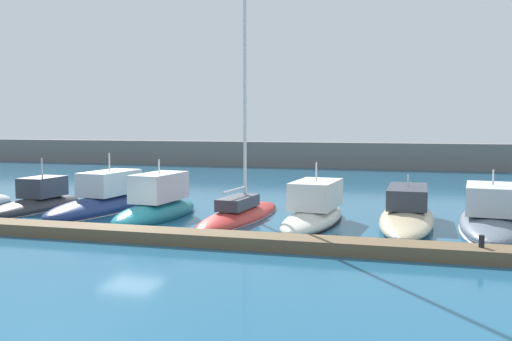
# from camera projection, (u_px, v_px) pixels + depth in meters

# --- Properties ---
(ground_plane) EXTENTS (120.00, 120.00, 0.00)m
(ground_plane) POSITION_uv_depth(u_px,v_px,m) (131.00, 231.00, 25.82)
(ground_plane) COLOR #1E567A
(dock_pier) EXTENTS (37.08, 1.44, 0.50)m
(dock_pier) POSITION_uv_depth(u_px,v_px,m) (112.00, 233.00, 24.20)
(dock_pier) COLOR brown
(dock_pier) RESTS_ON ground_plane
(breakwater_seawall) EXTENTS (108.00, 2.04, 2.72)m
(breakwater_seawall) POSITION_uv_depth(u_px,v_px,m) (298.00, 154.00, 62.39)
(breakwater_seawall) COLOR slate
(breakwater_seawall) RESTS_ON ground_plane
(motorboat_charcoal_third) EXTENTS (2.67, 7.61, 3.19)m
(motorboat_charcoal_third) POSITION_uv_depth(u_px,v_px,m) (36.00, 202.00, 32.12)
(motorboat_charcoal_third) COLOR #2D2D33
(motorboat_charcoal_third) RESTS_ON ground_plane
(motorboat_navy_fourth) EXTENTS (3.60, 9.53, 3.49)m
(motorboat_navy_fourth) POSITION_uv_depth(u_px,v_px,m) (105.00, 200.00, 31.74)
(motorboat_navy_fourth) COLOR navy
(motorboat_navy_fourth) RESTS_ON ground_plane
(motorboat_teal_fifth) EXTENTS (3.01, 7.46, 3.43)m
(motorboat_teal_fifth) POSITION_uv_depth(u_px,v_px,m) (157.00, 206.00, 29.45)
(motorboat_teal_fifth) COLOR #19707F
(motorboat_teal_fifth) RESTS_ON ground_plane
(sailboat_red_sixth) EXTENTS (3.12, 9.49, 17.90)m
(sailboat_red_sixth) POSITION_uv_depth(u_px,v_px,m) (240.00, 212.00, 29.05)
(sailboat_red_sixth) COLOR #B72D28
(sailboat_red_sixth) RESTS_ON ground_plane
(motorboat_ivory_seventh) EXTENTS (2.95, 8.02, 3.22)m
(motorboat_ivory_seventh) POSITION_uv_depth(u_px,v_px,m) (314.00, 211.00, 27.77)
(motorboat_ivory_seventh) COLOR silver
(motorboat_ivory_seventh) RESTS_ON ground_plane
(motorboat_sand_eighth) EXTENTS (2.65, 10.24, 2.55)m
(motorboat_sand_eighth) POSITION_uv_depth(u_px,v_px,m) (407.00, 213.00, 27.69)
(motorboat_sand_eighth) COLOR beige
(motorboat_sand_eighth) RESTS_ON ground_plane
(motorboat_slate_ninth) EXTENTS (3.85, 10.55, 3.03)m
(motorboat_slate_ninth) POSITION_uv_depth(u_px,v_px,m) (492.00, 217.00, 26.60)
(motorboat_slate_ninth) COLOR slate
(motorboat_slate_ninth) RESTS_ON ground_plane
(mooring_buoy_red) EXTENTS (0.83, 0.83, 0.83)m
(mooring_buoy_red) POSITION_uv_depth(u_px,v_px,m) (95.00, 177.00, 50.70)
(mooring_buoy_red) COLOR red
(mooring_buoy_red) RESTS_ON ground_plane
(mooring_buoy_yellow) EXTENTS (0.77, 0.77, 0.77)m
(mooring_buoy_yellow) POSITION_uv_depth(u_px,v_px,m) (166.00, 191.00, 40.60)
(mooring_buoy_yellow) COLOR yellow
(mooring_buoy_yellow) RESTS_ON ground_plane
(dock_bollard) EXTENTS (0.20, 0.20, 0.44)m
(dock_bollard) POSITION_uv_depth(u_px,v_px,m) (482.00, 241.00, 20.25)
(dock_bollard) COLOR black
(dock_bollard) RESTS_ON dock_pier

